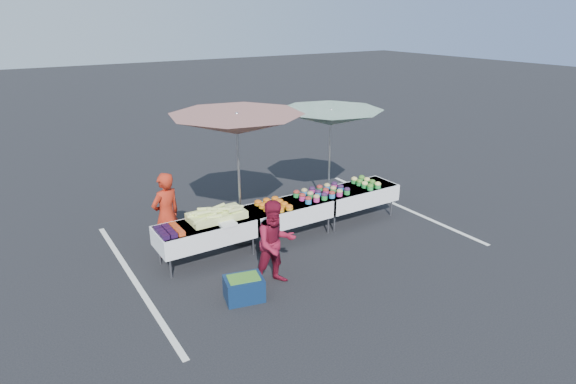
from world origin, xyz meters
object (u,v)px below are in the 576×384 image
table_right (356,194)px  customer (275,243)px  table_left (206,231)px  umbrella_left (237,125)px  storage_bin (244,288)px  umbrella_right (331,118)px  vendor (167,215)px  table_center (288,211)px

table_right → customer: customer is taller
table_left → table_right: 3.60m
table_left → table_right: same height
umbrella_left → storage_bin: umbrella_left is taller
umbrella_left → storage_bin: 3.10m
customer → storage_bin: customer is taller
umbrella_right → vendor: bearing=-176.4°
customer → umbrella_right: 3.85m
umbrella_left → umbrella_right: umbrella_left is taller
customer → umbrella_left: size_ratio=0.50×
table_left → table_center: size_ratio=1.00×
table_center → umbrella_left: bearing=155.7°
vendor → table_right: bearing=153.6°
storage_bin → table_right: bearing=36.7°
table_right → umbrella_left: bearing=171.5°
table_left → vendor: 0.81m
table_left → umbrella_left: 2.07m
table_left → storage_bin: table_left is taller
table_right → customer: 3.29m
table_left → table_right: (3.60, 0.00, 0.00)m
table_center → vendor: bearing=166.8°
umbrella_left → table_left: bearing=-156.4°
table_left → vendor: size_ratio=1.12×
table_right → table_center: bearing=180.0°
table_center → umbrella_right: umbrella_right is taller
table_right → customer: bearing=-154.2°
customer → table_center: bearing=57.0°
table_left → customer: size_ratio=1.23×
umbrella_left → umbrella_right: 2.56m
umbrella_right → table_right: bearing=-78.5°
customer → umbrella_left: bearing=87.5°
table_right → vendor: vendor is taller
table_left → umbrella_right: 3.87m
umbrella_right → storage_bin: umbrella_right is taller
umbrella_right → table_center: bearing=-154.0°
storage_bin → table_center: bearing=53.8°
umbrella_right → storage_bin: bearing=-145.7°
table_center → umbrella_left: 2.06m
table_right → storage_bin: bearing=-156.6°
umbrella_left → umbrella_right: (2.52, 0.40, -0.22)m
customer → umbrella_right: (2.79, 2.23, 1.42)m
table_right → storage_bin: size_ratio=2.67×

